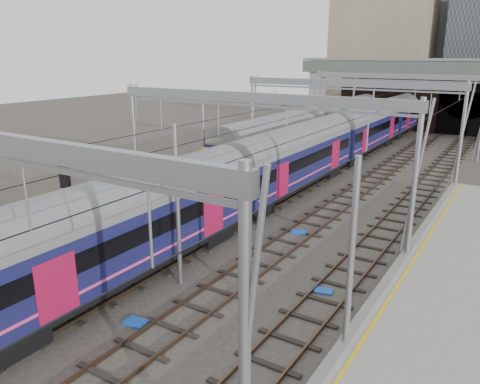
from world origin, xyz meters
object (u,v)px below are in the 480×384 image
Objects in this scene: train_main at (335,141)px; relay_cabinet at (63,236)px; signal_near_left at (71,212)px; train_second at (314,130)px.

train_main reaches higher than relay_cabinet.
signal_near_left is (-1.67, -26.13, 0.83)m from train_main.
signal_near_left is 5.59m from relay_cabinet.
train_main is 62.46× the size of relay_cabinet.
train_second is 30.85m from signal_near_left.
signal_near_left is 5.09× the size of relay_cabinet.
train_main is at bearing 53.84° from relay_cabinet.
train_second is (-4.00, 4.62, 0.01)m from train_main.
relay_cabinet is at bearing 136.25° from signal_near_left.
train_main is 6.11m from train_second.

